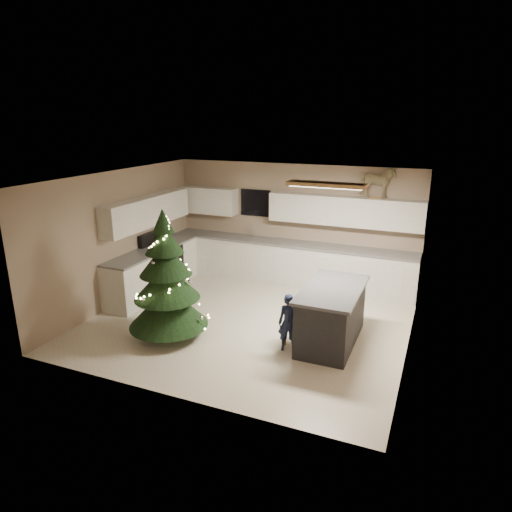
{
  "coord_description": "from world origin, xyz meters",
  "views": [
    {
      "loc": [
        3.04,
        -6.92,
        3.57
      ],
      "look_at": [
        0.0,
        0.35,
        1.15
      ],
      "focal_mm": 32.0,
      "sensor_mm": 36.0,
      "label": 1
    }
  ],
  "objects_px": {
    "toddler": "(289,323)",
    "christmas_tree": "(167,286)",
    "island": "(331,315)",
    "bar_stool": "(295,315)",
    "rocking_horse": "(377,183)"
  },
  "relations": [
    {
      "from": "christmas_tree",
      "to": "rocking_horse",
      "type": "distance_m",
      "value": 4.57
    },
    {
      "from": "christmas_tree",
      "to": "toddler",
      "type": "bearing_deg",
      "value": 8.47
    },
    {
      "from": "bar_stool",
      "to": "rocking_horse",
      "type": "bearing_deg",
      "value": 75.12
    },
    {
      "from": "toddler",
      "to": "christmas_tree",
      "type": "bearing_deg",
      "value": 172.31
    },
    {
      "from": "toddler",
      "to": "rocking_horse",
      "type": "distance_m",
      "value": 3.63
    },
    {
      "from": "bar_stool",
      "to": "rocking_horse",
      "type": "height_order",
      "value": "rocking_horse"
    },
    {
      "from": "christmas_tree",
      "to": "bar_stool",
      "type": "bearing_deg",
      "value": 15.07
    },
    {
      "from": "island",
      "to": "bar_stool",
      "type": "distance_m",
      "value": 0.59
    },
    {
      "from": "christmas_tree",
      "to": "toddler",
      "type": "height_order",
      "value": "christmas_tree"
    },
    {
      "from": "christmas_tree",
      "to": "toddler",
      "type": "relative_size",
      "value": 2.34
    },
    {
      "from": "christmas_tree",
      "to": "rocking_horse",
      "type": "xyz_separation_m",
      "value": [
        2.79,
        3.33,
        1.42
      ]
    },
    {
      "from": "island",
      "to": "toddler",
      "type": "relative_size",
      "value": 1.82
    },
    {
      "from": "toddler",
      "to": "island",
      "type": "bearing_deg",
      "value": 27.56
    },
    {
      "from": "christmas_tree",
      "to": "toddler",
      "type": "distance_m",
      "value": 2.1
    },
    {
      "from": "bar_stool",
      "to": "christmas_tree",
      "type": "bearing_deg",
      "value": -164.93
    }
  ]
}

